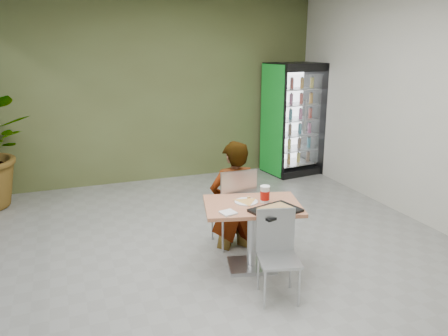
{
  "coord_description": "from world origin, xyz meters",
  "views": [
    {
      "loc": [
        -1.56,
        -4.12,
        2.4
      ],
      "look_at": [
        0.17,
        0.47,
        1.0
      ],
      "focal_mm": 35.0,
      "sensor_mm": 36.0,
      "label": 1
    }
  ],
  "objects_px": {
    "beverage_fridge": "(294,119)",
    "chair_near": "(277,247)",
    "chair_far": "(235,202)",
    "seated_woman": "(233,206)",
    "dining_table": "(252,222)",
    "cafeteria_tray": "(276,210)",
    "soda_cup": "(265,194)"
  },
  "relations": [
    {
      "from": "beverage_fridge",
      "to": "chair_near",
      "type": "bearing_deg",
      "value": -128.85
    },
    {
      "from": "chair_far",
      "to": "seated_woman",
      "type": "relative_size",
      "value": 0.62
    },
    {
      "from": "dining_table",
      "to": "seated_woman",
      "type": "distance_m",
      "value": 0.59
    },
    {
      "from": "chair_near",
      "to": "dining_table",
      "type": "bearing_deg",
      "value": 105.59
    },
    {
      "from": "chair_near",
      "to": "beverage_fridge",
      "type": "height_order",
      "value": "beverage_fridge"
    },
    {
      "from": "dining_table",
      "to": "chair_near",
      "type": "relative_size",
      "value": 1.34
    },
    {
      "from": "cafeteria_tray",
      "to": "beverage_fridge",
      "type": "xyz_separation_m",
      "value": [
        2.13,
        3.44,
        0.27
      ]
    },
    {
      "from": "seated_woman",
      "to": "chair_near",
      "type": "bearing_deg",
      "value": 89.52
    },
    {
      "from": "chair_near",
      "to": "seated_woman",
      "type": "xyz_separation_m",
      "value": [
        0.0,
        1.15,
        0.0
      ]
    },
    {
      "from": "seated_woman",
      "to": "soda_cup",
      "type": "distance_m",
      "value": 0.69
    },
    {
      "from": "soda_cup",
      "to": "chair_near",
      "type": "bearing_deg",
      "value": -103.21
    },
    {
      "from": "dining_table",
      "to": "seated_woman",
      "type": "bearing_deg",
      "value": 88.43
    },
    {
      "from": "dining_table",
      "to": "seated_woman",
      "type": "xyz_separation_m",
      "value": [
        0.02,
        0.59,
        -0.03
      ]
    },
    {
      "from": "chair_near",
      "to": "seated_woman",
      "type": "distance_m",
      "value": 1.15
    },
    {
      "from": "chair_far",
      "to": "beverage_fridge",
      "type": "height_order",
      "value": "beverage_fridge"
    },
    {
      "from": "cafeteria_tray",
      "to": "chair_near",
      "type": "bearing_deg",
      "value": -112.82
    },
    {
      "from": "chair_near",
      "to": "seated_woman",
      "type": "height_order",
      "value": "seated_woman"
    },
    {
      "from": "chair_far",
      "to": "seated_woman",
      "type": "height_order",
      "value": "seated_woman"
    },
    {
      "from": "soda_cup",
      "to": "dining_table",
      "type": "bearing_deg",
      "value": 179.44
    },
    {
      "from": "beverage_fridge",
      "to": "cafeteria_tray",
      "type": "bearing_deg",
      "value": -129.47
    },
    {
      "from": "dining_table",
      "to": "soda_cup",
      "type": "xyz_separation_m",
      "value": [
        0.14,
        -0.0,
        0.3
      ]
    },
    {
      "from": "dining_table",
      "to": "chair_far",
      "type": "bearing_deg",
      "value": 88.21
    },
    {
      "from": "seated_woman",
      "to": "soda_cup",
      "type": "relative_size",
      "value": 8.71
    },
    {
      "from": "dining_table",
      "to": "chair_near",
      "type": "height_order",
      "value": "chair_near"
    },
    {
      "from": "chair_far",
      "to": "cafeteria_tray",
      "type": "relative_size",
      "value": 2.11
    },
    {
      "from": "dining_table",
      "to": "cafeteria_tray",
      "type": "relative_size",
      "value": 2.45
    },
    {
      "from": "seated_woman",
      "to": "beverage_fridge",
      "type": "distance_m",
      "value": 3.45
    },
    {
      "from": "beverage_fridge",
      "to": "dining_table",
      "type": "bearing_deg",
      "value": -133.33
    },
    {
      "from": "dining_table",
      "to": "cafeteria_tray",
      "type": "distance_m",
      "value": 0.39
    },
    {
      "from": "chair_near",
      "to": "soda_cup",
      "type": "bearing_deg",
      "value": 91.18
    },
    {
      "from": "chair_near",
      "to": "beverage_fridge",
      "type": "distance_m",
      "value": 4.37
    },
    {
      "from": "chair_far",
      "to": "chair_near",
      "type": "height_order",
      "value": "chair_far"
    }
  ]
}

